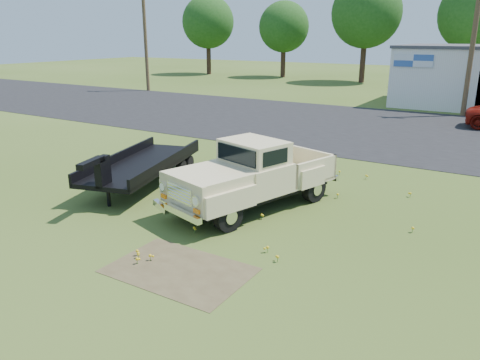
% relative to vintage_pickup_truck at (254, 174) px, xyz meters
% --- Properties ---
extents(ground, '(140.00, 140.00, 0.00)m').
position_rel_vintage_pickup_truck_xyz_m(ground, '(-0.93, -1.19, -1.00)').
color(ground, '#3A4F19').
rests_on(ground, ground).
extents(asphalt_lot, '(90.00, 14.00, 0.02)m').
position_rel_vintage_pickup_truck_xyz_m(asphalt_lot, '(-0.93, 13.81, -1.00)').
color(asphalt_lot, black).
rests_on(asphalt_lot, ground).
extents(dirt_patch_a, '(3.00, 2.00, 0.01)m').
position_rel_vintage_pickup_truck_xyz_m(dirt_patch_a, '(0.57, -4.19, -1.00)').
color(dirt_patch_a, '#4A3E27').
rests_on(dirt_patch_a, ground).
extents(dirt_patch_b, '(2.20, 1.60, 0.01)m').
position_rel_vintage_pickup_truck_xyz_m(dirt_patch_b, '(-2.93, 2.31, -1.00)').
color(dirt_patch_b, '#4A3E27').
rests_on(dirt_patch_b, ground).
extents(utility_pole_west, '(1.60, 0.30, 9.00)m').
position_rel_vintage_pickup_truck_xyz_m(utility_pole_west, '(-22.93, 20.81, 3.60)').
color(utility_pole_west, '#493922').
rests_on(utility_pole_west, ground).
extents(utility_pole_mid, '(1.60, 0.30, 9.00)m').
position_rel_vintage_pickup_truck_xyz_m(utility_pole_mid, '(3.07, 20.81, 3.60)').
color(utility_pole_mid, '#493922').
rests_on(utility_pole_mid, ground).
extents(treeline_a, '(6.40, 6.40, 9.52)m').
position_rel_vintage_pickup_truck_xyz_m(treeline_a, '(-28.93, 38.81, 5.30)').
color(treeline_a, '#372319').
rests_on(treeline_a, ground).
extents(treeline_b, '(5.76, 5.76, 8.57)m').
position_rel_vintage_pickup_truck_xyz_m(treeline_b, '(-18.93, 39.81, 4.66)').
color(treeline_b, '#372319').
rests_on(treeline_b, ground).
extents(treeline_c, '(7.04, 7.04, 10.47)m').
position_rel_vintage_pickup_truck_xyz_m(treeline_c, '(-8.93, 38.31, 5.93)').
color(treeline_c, '#372319').
rests_on(treeline_c, ground).
extents(treeline_d, '(6.72, 6.72, 10.00)m').
position_rel_vintage_pickup_truck_xyz_m(treeline_d, '(1.07, 39.31, 5.61)').
color(treeline_d, '#372319').
rests_on(treeline_d, ground).
extents(vintage_pickup_truck, '(3.69, 5.92, 2.01)m').
position_rel_vintage_pickup_truck_xyz_m(vintage_pickup_truck, '(0.00, 0.00, 0.00)').
color(vintage_pickup_truck, beige).
rests_on(vintage_pickup_truck, ground).
extents(flatbed_trailer, '(3.48, 6.19, 1.60)m').
position_rel_vintage_pickup_truck_xyz_m(flatbed_trailer, '(-4.28, -0.03, -0.20)').
color(flatbed_trailer, black).
rests_on(flatbed_trailer, ground).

